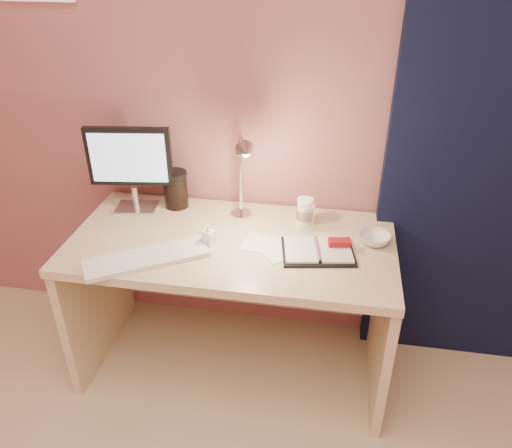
% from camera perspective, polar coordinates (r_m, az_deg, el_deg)
% --- Properties ---
extents(room, '(3.50, 3.50, 3.50)m').
position_cam_1_polar(room, '(2.28, 23.13, 8.95)').
color(room, '#C6B28E').
rests_on(room, ground).
extents(desk, '(1.40, 0.70, 0.73)m').
position_cam_1_polar(desk, '(2.34, -2.30, -5.56)').
color(desk, beige).
rests_on(desk, ground).
extents(monitor, '(0.39, 0.16, 0.41)m').
position_cam_1_polar(monitor, '(2.36, -14.17, 6.93)').
color(monitor, silver).
rests_on(monitor, desk).
extents(keyboard, '(0.50, 0.39, 0.02)m').
position_cam_1_polar(keyboard, '(2.07, -12.38, -3.83)').
color(keyboard, white).
rests_on(keyboard, desk).
extents(planner, '(0.33, 0.27, 0.05)m').
position_cam_1_polar(planner, '(2.08, 7.28, -2.97)').
color(planner, black).
rests_on(planner, desk).
extents(paper_a, '(0.21, 0.21, 0.00)m').
position_cam_1_polar(paper_a, '(2.08, 2.81, -3.06)').
color(paper_a, silver).
rests_on(paper_a, desk).
extents(paper_b, '(0.16, 0.16, 0.00)m').
position_cam_1_polar(paper_b, '(2.13, 0.50, -2.23)').
color(paper_b, silver).
rests_on(paper_b, desk).
extents(coffee_cup, '(0.08, 0.08, 0.12)m').
position_cam_1_polar(coffee_cup, '(2.26, 5.61, 1.38)').
color(coffee_cup, white).
rests_on(coffee_cup, desk).
extents(clear_cup, '(0.07, 0.07, 0.12)m').
position_cam_1_polar(clear_cup, '(2.21, 5.84, 0.74)').
color(clear_cup, white).
rests_on(clear_cup, desk).
extents(bowl, '(0.16, 0.16, 0.04)m').
position_cam_1_polar(bowl, '(2.18, 13.37, -1.64)').
color(bowl, silver).
rests_on(bowl, desk).
extents(lotion_bottle, '(0.06, 0.06, 0.10)m').
position_cam_1_polar(lotion_bottle, '(2.11, -5.43, -1.17)').
color(lotion_bottle, white).
rests_on(lotion_bottle, desk).
extents(dark_jar, '(0.11, 0.11, 0.16)m').
position_cam_1_polar(dark_jar, '(2.42, -9.14, 3.74)').
color(dark_jar, black).
rests_on(dark_jar, desk).
extents(desk_lamp, '(0.16, 0.26, 0.43)m').
position_cam_1_polar(desk_lamp, '(2.13, -3.27, 5.98)').
color(desk_lamp, silver).
rests_on(desk_lamp, desk).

